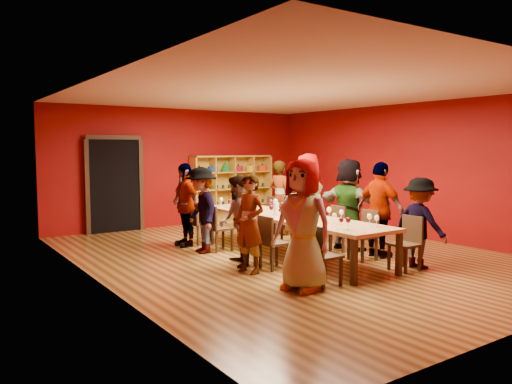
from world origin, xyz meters
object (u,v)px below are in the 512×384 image
chair_person_left_0 (320,252)px  chair_person_right_3 (296,219)px  chair_person_left_1 (271,239)px  tasting_table (289,218)px  chair_person_right_2 (334,226)px  person_right_2 (349,204)px  person_left_1 (250,224)px  person_left_4 (185,205)px  person_left_2 (238,221)px  chair_person_right_4 (269,214)px  chair_person_left_4 (198,221)px  person_left_0 (303,225)px  person_right_4 (280,198)px  person_right_1 (380,210)px  wine_bottle (242,200)px  chair_person_right_1 (366,232)px  person_right_3 (308,197)px  chair_person_right_0 (408,240)px  shelving_unit (231,185)px  person_right_0 (420,223)px  spittoon_bowl (292,211)px  chair_person_left_2 (254,235)px  person_left_3 (202,210)px  chair_person_left_3 (216,226)px

chair_person_left_0 → chair_person_right_3: 3.35m
chair_person_left_1 → tasting_table: bearing=37.2°
chair_person_right_2 → person_right_2: (0.40, -0.00, 0.41)m
person_left_1 → person_left_4: size_ratio=0.94×
person_left_2 → chair_person_right_4: size_ratio=1.74×
chair_person_right_4 → chair_person_left_4: bearing=-179.5°
person_left_0 → person_right_4: person_left_0 is taller
tasting_table → person_right_4: bearing=57.0°
tasting_table → person_right_1: (1.27, -1.07, 0.18)m
wine_bottle → chair_person_right_1: bearing=-77.7°
person_right_3 → wine_bottle: person_right_3 is taller
chair_person_right_0 → person_right_1: person_right_1 is taller
person_right_2 → chair_person_right_0: bearing=162.0°
chair_person_left_0 → person_right_1: bearing=20.8°
shelving_unit → person_right_2: person_right_2 is taller
chair_person_right_3 → wine_bottle: 1.31m
shelving_unit → person_right_0: shelving_unit is taller
tasting_table → chair_person_left_0: chair_person_left_0 is taller
shelving_unit → spittoon_bowl: size_ratio=8.02×
chair_person_right_1 → person_right_4: bearing=83.8°
chair_person_left_1 → person_left_1: 0.51m
person_left_2 → chair_person_left_4: (0.33, 2.07, -0.28)m
person_left_0 → chair_person_right_2: bearing=108.3°
person_left_1 → person_right_3: bearing=109.1°
chair_person_left_2 → chair_person_right_4: size_ratio=1.00×
chair_person_left_2 → person_left_2: person_left_2 is taller
chair_person_right_2 → person_right_3: size_ratio=0.47×
person_left_0 → person_left_3: size_ratio=1.13×
person_right_0 → chair_person_right_3: person_right_0 is taller
person_right_3 → person_right_4: 1.00m
chair_person_left_2 → person_right_4: size_ratio=0.52×
person_left_3 → chair_person_left_4: bearing=166.4°
tasting_table → person_left_0: person_left_0 is taller
chair_person_left_1 → person_right_0: size_ratio=0.59×
person_left_1 → person_left_4: 2.57m
chair_person_left_3 → spittoon_bowl: size_ratio=2.97×
chair_person_right_3 → person_left_1: bearing=-144.6°
chair_person_left_3 → chair_person_right_1: 2.84m
person_left_0 → spittoon_bowl: size_ratio=6.19×
chair_person_right_0 → chair_person_right_4: 3.90m
chair_person_left_2 → chair_person_left_3: (0.00, 1.30, 0.00)m
chair_person_left_3 → person_left_3: person_left_3 is taller
chair_person_left_0 → wine_bottle: size_ratio=3.26×
chair_person_left_3 → chair_person_right_3: (1.82, -0.21, 0.00)m
chair_person_left_3 → chair_person_right_3: same height
person_left_4 → person_right_2: bearing=49.6°
shelving_unit → chair_person_right_2: shelving_unit is taller
chair_person_left_2 → person_right_4: 3.02m
chair_person_right_4 → person_left_3: bearing=-159.8°
chair_person_left_0 → person_right_2: (2.22, 1.66, 0.41)m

